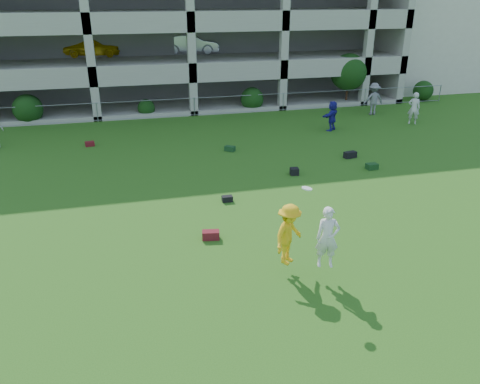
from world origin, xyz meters
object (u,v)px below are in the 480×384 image
object	(u,v)px
parking_garage	(174,11)
stucco_building	(434,21)
crate_d	(294,171)
bystander_d	(332,116)
frisbee_contest	(299,235)
bystander_e	(414,108)
bystander_f	(373,99)

from	to	relation	value
parking_garage	stucco_building	bearing A→B (deg)	0.75
crate_d	stucco_building	bearing A→B (deg)	45.14
stucco_building	bystander_d	distance (m)	21.76
bystander_d	frisbee_contest	xyz separation A→B (m)	(-7.19, -13.65, 0.39)
bystander_e	bystander_f	world-z (taller)	bystander_f
stucco_building	crate_d	distance (m)	29.35
frisbee_contest	parking_garage	xyz separation A→B (m)	(0.06, 27.63, 4.77)
bystander_e	parking_garage	bearing A→B (deg)	-19.49
bystander_e	crate_d	bearing A→B (deg)	61.25
parking_garage	bystander_f	bearing A→B (deg)	-44.60
bystander_d	parking_garage	bearing A→B (deg)	-102.57
parking_garage	crate_d	bearing A→B (deg)	-82.69
bystander_d	bystander_f	distance (m)	5.04
bystander_e	bystander_f	distance (m)	2.95
bystander_e	bystander_f	size ratio (longest dim) A/B	0.94
crate_d	frisbee_contest	bearing A→B (deg)	-109.68
stucco_building	bystander_f	bearing A→B (deg)	-135.73
stucco_building	frisbee_contest	size ratio (longest dim) A/B	6.55
bystander_d	bystander_e	xyz separation A→B (m)	(5.36, 0.16, 0.11)
bystander_f	frisbee_contest	bearing A→B (deg)	57.81
bystander_d	bystander_e	bearing A→B (deg)	142.12
bystander_d	bystander_e	size ratio (longest dim) A/B	0.89
crate_d	bystander_d	bearing A→B (deg)	53.94
frisbee_contest	stucco_building	bearing A→B (deg)	50.45
bystander_e	bystander_d	bearing A→B (deg)	30.11
bystander_f	bystander_d	bearing A→B (deg)	36.81
stucco_building	bystander_f	world-z (taller)	stucco_building
crate_d	frisbee_contest	distance (m)	7.95
bystander_d	crate_d	world-z (taller)	bystander_d
stucco_building	bystander_d	bearing A→B (deg)	-138.02
bystander_d	bystander_f	bearing A→B (deg)	174.89
crate_d	parking_garage	xyz separation A→B (m)	(-2.59, 20.22, 5.86)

